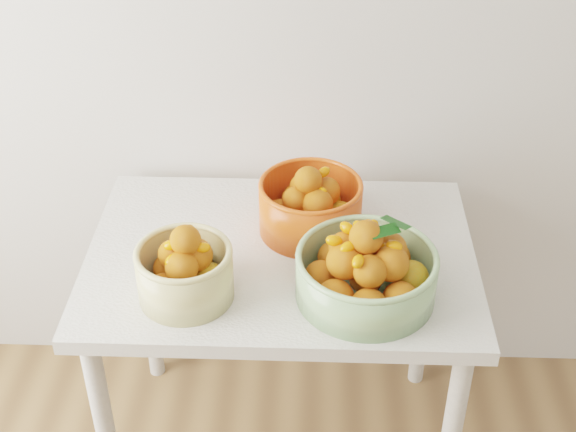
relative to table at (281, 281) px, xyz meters
name	(u,v)px	position (x,y,z in m)	size (l,w,h in m)	color
table	(281,281)	(0.00, 0.00, 0.00)	(1.00, 0.70, 0.75)	silver
bowl_cream	(185,271)	(-0.22, -0.18, 0.17)	(0.24, 0.24, 0.20)	#D3C382
bowl_green	(366,272)	(0.21, -0.17, 0.17)	(0.42, 0.42, 0.22)	#92BA81
bowl_orange	(311,206)	(0.07, 0.10, 0.17)	(0.35, 0.35, 0.20)	#F24718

